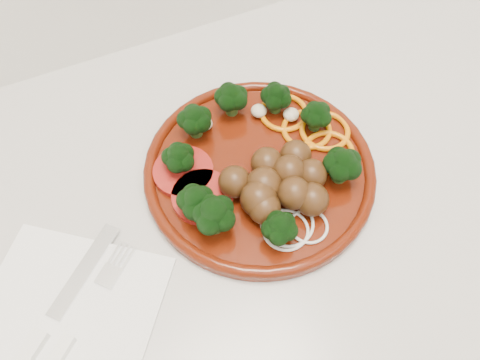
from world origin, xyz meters
name	(u,v)px	position (x,y,z in m)	size (l,w,h in m)	color
counter	(292,291)	(0.00, 1.70, 0.45)	(2.40, 0.60, 0.90)	silver
plate	(260,167)	(-0.08, 1.72, 0.92)	(0.27, 0.27, 0.06)	#491306
napkin	(63,321)	(-0.33, 1.65, 0.90)	(0.18, 0.18, 0.00)	white
knife	(39,337)	(-0.36, 1.64, 0.91)	(0.17, 0.15, 0.01)	silver
fork	(60,352)	(-0.34, 1.62, 0.91)	(0.15, 0.13, 0.01)	white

